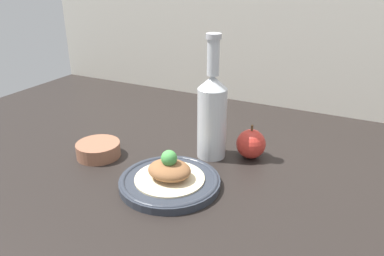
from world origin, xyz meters
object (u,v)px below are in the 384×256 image
Objects in this scene: apple at (251,144)px; dipping_bowl at (98,150)px; plated_food at (169,171)px; cider_bottle at (212,113)px; plate at (170,181)px.

apple reaches higher than dipping_bowl.
plated_food is 19.13cm from cider_bottle.
apple is at bearing 61.48° from plate.
plated_food is at bearing -45.00° from plate.
dipping_bowl is (-25.28, -13.22, -9.81)cm from cider_bottle.
apple is 38.40cm from dipping_bowl.
dipping_bowl is (-34.47, -16.84, -1.86)cm from apple.
cider_bottle is (2.18, 17.30, 7.85)cm from plated_food.
plated_food is 0.50× the size of cider_bottle.
apple is (11.37, 20.91, -0.10)cm from plated_food.
cider_bottle reaches higher than plated_food.
apple is at bearing 26.03° from dipping_bowl.
apple reaches higher than plated_food.
plated_food is at bearing -118.52° from apple.
plated_food is 1.40× the size of dipping_bowl.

